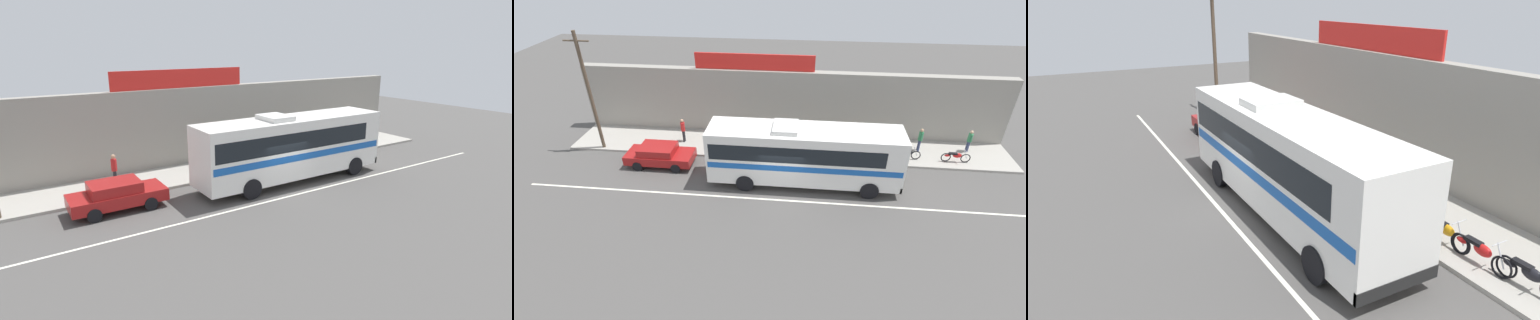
{
  "view_description": "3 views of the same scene",
  "coord_description": "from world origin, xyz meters",
  "views": [
    {
      "loc": [
        -12.09,
        -15.83,
        7.43
      ],
      "look_at": [
        -0.45,
        2.09,
        1.22
      ],
      "focal_mm": 28.45,
      "sensor_mm": 36.0,
      "label": 1
    },
    {
      "loc": [
        1.2,
        -17.43,
        13.07
      ],
      "look_at": [
        -0.75,
        1.14,
        1.43
      ],
      "focal_mm": 26.11,
      "sensor_mm": 36.0,
      "label": 2
    },
    {
      "loc": [
        13.02,
        -5.29,
        6.95
      ],
      "look_at": [
        -0.89,
        2.17,
        1.08
      ],
      "focal_mm": 30.52,
      "sensor_mm": 36.0,
      "label": 3
    }
  ],
  "objects": [
    {
      "name": "ground_plane",
      "position": [
        0.0,
        0.0,
        0.0
      ],
      "size": [
        70.0,
        70.0,
        0.0
      ],
      "primitive_type": "plane",
      "color": "#4F4C49"
    },
    {
      "name": "sidewalk_slab",
      "position": [
        0.0,
        5.2,
        0.07
      ],
      "size": [
        30.0,
        3.6,
        0.14
      ],
      "primitive_type": "cube",
      "color": "#A8A399",
      "rests_on": "ground_plane"
    },
    {
      "name": "storefront_facade",
      "position": [
        0.0,
        7.35,
        2.4
      ],
      "size": [
        30.0,
        0.7,
        4.8
      ],
      "primitive_type": "cube",
      "color": "gray",
      "rests_on": "ground_plane"
    },
    {
      "name": "storefront_billboard",
      "position": [
        -2.48,
        7.35,
        5.35
      ],
      "size": [
        8.28,
        0.12,
        1.1
      ],
      "primitive_type": "cube",
      "color": "red",
      "rests_on": "storefront_facade"
    },
    {
      "name": "road_center_stripe",
      "position": [
        0.0,
        -0.8,
        0.0
      ],
      "size": [
        30.0,
        0.14,
        0.01
      ],
      "primitive_type": "cube",
      "color": "silver",
      "rests_on": "ground_plane"
    },
    {
      "name": "intercity_bus",
      "position": [
        1.15,
        1.14,
        2.07
      ],
      "size": [
        11.1,
        2.64,
        3.78
      ],
      "color": "white",
      "rests_on": "ground_plane"
    },
    {
      "name": "parked_car",
      "position": [
        -7.98,
        2.17,
        0.74
      ],
      "size": [
        4.27,
        1.92,
        1.37
      ],
      "color": "maroon",
      "rests_on": "ground_plane"
    },
    {
      "name": "utility_pole",
      "position": [
        -12.65,
        3.73,
        4.21
      ],
      "size": [
        1.6,
        0.22,
        7.87
      ],
      "color": "brown",
      "rests_on": "sidewalk_slab"
    },
    {
      "name": "motorcycle_purple",
      "position": [
        7.89,
        4.3,
        0.57
      ],
      "size": [
        1.83,
        0.56,
        0.94
      ],
      "color": "black",
      "rests_on": "sidewalk_slab"
    },
    {
      "name": "motorcycle_blue",
      "position": [
        5.35,
        4.16,
        0.57
      ],
      "size": [
        1.85,
        0.56,
        0.94
      ],
      "color": "black",
      "rests_on": "sidewalk_slab"
    },
    {
      "name": "motorcycle_orange",
      "position": [
        11.0,
        4.24,
        0.57
      ],
      "size": [
        1.85,
        0.56,
        0.94
      ],
      "color": "black",
      "rests_on": "sidewalk_slab"
    },
    {
      "name": "motorcycle_red",
      "position": [
        6.58,
        4.15,
        0.57
      ],
      "size": [
        1.96,
        0.56,
        0.94
      ],
      "color": "black",
      "rests_on": "sidewalk_slab"
    },
    {
      "name": "pedestrian_far_right",
      "position": [
        12.25,
        5.75,
        1.04
      ],
      "size": [
        0.3,
        0.48,
        1.57
      ],
      "color": "navy",
      "rests_on": "sidewalk_slab"
    },
    {
      "name": "pedestrian_near_shop",
      "position": [
        -7.32,
        5.11,
        1.15
      ],
      "size": [
        0.3,
        0.48,
        1.73
      ],
      "color": "black",
      "rests_on": "sidewalk_slab"
    },
    {
      "name": "pedestrian_far_left",
      "position": [
        8.97,
        5.51,
        1.1
      ],
      "size": [
        0.3,
        0.48,
        1.65
      ],
      "color": "navy",
      "rests_on": "sidewalk_slab"
    }
  ]
}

